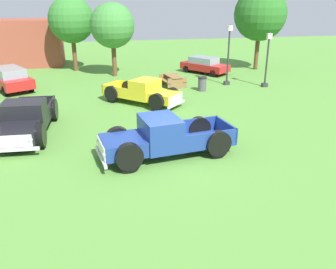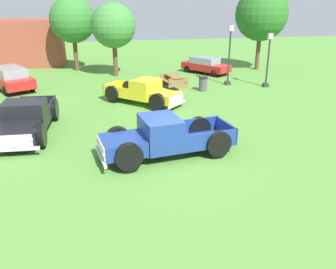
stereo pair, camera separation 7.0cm
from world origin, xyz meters
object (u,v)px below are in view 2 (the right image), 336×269
at_px(picnic_table, 174,79).
at_px(trash_can, 203,84).
at_px(pickup_truck_foreground, 159,138).
at_px(oak_tree_center, 73,20).
at_px(sedan_distant_a, 10,78).
at_px(pickup_truck_behind_right, 147,93).
at_px(lamp_post_far, 268,59).
at_px(oak_tree_west, 113,26).
at_px(oak_tree_east, 261,14).
at_px(sedan_distant_b, 206,65).
at_px(pickup_truck_behind_left, 26,120).
at_px(lamp_post_near, 229,54).

height_order(picnic_table, trash_can, trash_can).
xyz_separation_m(pickup_truck_foreground, oak_tree_center, (-3.85, 18.75, 3.38)).
distance_m(sedan_distant_a, picnic_table, 11.20).
xyz_separation_m(pickup_truck_behind_right, lamp_post_far, (8.88, 2.65, 1.25)).
relative_size(pickup_truck_behind_right, oak_tree_west, 0.83).
bearing_deg(oak_tree_east, lamp_post_far, -109.07).
height_order(sedan_distant_b, oak_tree_west, oak_tree_west).
bearing_deg(pickup_truck_behind_left, pickup_truck_behind_right, 33.80).
height_order(oak_tree_east, oak_tree_west, oak_tree_east).
distance_m(pickup_truck_behind_right, sedan_distant_b, 10.04).
distance_m(lamp_post_far, oak_tree_east, 6.98).
bearing_deg(sedan_distant_b, pickup_truck_foreground, -113.38).
xyz_separation_m(sedan_distant_b, oak_tree_west, (-7.35, 0.48, 3.19)).
bearing_deg(sedan_distant_a, pickup_truck_behind_right, -32.05).
xyz_separation_m(pickup_truck_behind_left, lamp_post_near, (12.55, 7.86, 1.42)).
bearing_deg(sedan_distant_a, oak_tree_center, 55.11).
relative_size(pickup_truck_foreground, sedan_distant_a, 1.14).
height_order(pickup_truck_foreground, trash_can, pickup_truck_foreground).
relative_size(picnic_table, trash_can, 2.12).
height_order(pickup_truck_behind_left, trash_can, pickup_truck_behind_left).
bearing_deg(trash_can, picnic_table, 134.69).
xyz_separation_m(lamp_post_far, trash_can, (-4.69, -0.23, -1.48)).
relative_size(picnic_table, oak_tree_west, 0.36).
relative_size(sedan_distant_a, oak_tree_west, 0.88).
height_order(sedan_distant_a, trash_can, sedan_distant_a).
distance_m(trash_can, oak_tree_east, 10.17).
relative_size(lamp_post_near, oak_tree_west, 0.75).
height_order(picnic_table, oak_tree_east, oak_tree_east).
bearing_deg(sedan_distant_b, oak_tree_west, 176.25).
distance_m(pickup_truck_foreground, pickup_truck_behind_right, 7.42).
bearing_deg(sedan_distant_b, sedan_distant_a, -169.91).
bearing_deg(sedan_distant_a, sedan_distant_b, 10.09).
bearing_deg(picnic_table, pickup_truck_foreground, -105.15).
height_order(pickup_truck_behind_right, lamp_post_far, lamp_post_far).
distance_m(pickup_truck_behind_right, lamp_post_near, 7.63).
distance_m(lamp_post_near, oak_tree_east, 7.15).
bearing_deg(picnic_table, pickup_truck_behind_right, -121.59).
relative_size(sedan_distant_a, sedan_distant_b, 1.18).
bearing_deg(pickup_truck_behind_right, pickup_truck_behind_left, -146.20).
relative_size(sedan_distant_b, trash_can, 4.39).
relative_size(lamp_post_near, oak_tree_east, 0.62).
relative_size(pickup_truck_behind_left, lamp_post_far, 1.47).
bearing_deg(sedan_distant_a, trash_can, -13.02).
bearing_deg(lamp_post_near, pickup_truck_behind_right, -149.62).
height_order(lamp_post_near, oak_tree_center, oak_tree_center).
distance_m(pickup_truck_behind_right, oak_tree_center, 12.67).
distance_m(sedan_distant_b, oak_tree_west, 8.02).
bearing_deg(pickup_truck_behind_right, lamp_post_near, 30.38).
bearing_deg(pickup_truck_foreground, sedan_distant_a, 122.08).
bearing_deg(lamp_post_far, picnic_table, 167.13).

